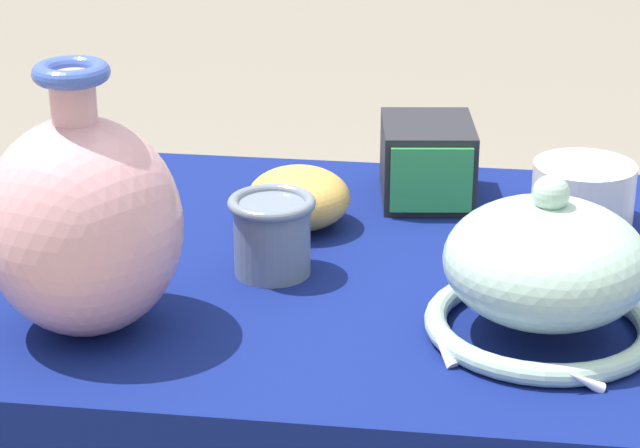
{
  "coord_description": "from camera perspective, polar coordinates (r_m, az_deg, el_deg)",
  "views": [
    {
      "loc": [
        0.13,
        -1.24,
        1.32
      ],
      "look_at": [
        -0.02,
        -0.12,
        0.86
      ],
      "focal_mm": 70.0,
      "sensor_mm": 36.0,
      "label": 1
    }
  ],
  "objects": [
    {
      "name": "vase_tall_bulbous",
      "position": [
        1.2,
        -10.78,
        0.02
      ],
      "size": [
        0.19,
        0.19,
        0.27
      ],
      "color": "#D19399",
      "rests_on": "display_table"
    },
    {
      "name": "vase_dome_bell",
      "position": [
        1.2,
        10.24,
        -2.26
      ],
      "size": [
        0.23,
        0.24,
        0.17
      ],
      "color": "#A8CCB7",
      "rests_on": "display_table"
    },
    {
      "name": "bowl_shallow_ochre",
      "position": [
        1.45,
        -0.99,
        1.2
      ],
      "size": [
        0.12,
        0.12,
        0.07
      ],
      "primitive_type": "ellipsoid",
      "color": "gold",
      "rests_on": "display_table"
    },
    {
      "name": "bowl_shallow_terracotta",
      "position": [
        1.47,
        -14.21,
        0.48
      ],
      "size": [
        0.14,
        0.14,
        0.05
      ],
      "primitive_type": "ellipsoid",
      "color": "#BC6642",
      "rests_on": "display_table"
    },
    {
      "name": "display_table",
      "position": [
        1.39,
        1.41,
        -5.73
      ],
      "size": [
        1.02,
        0.67,
        0.76
      ],
      "color": "olive",
      "rests_on": "ground_plane"
    },
    {
      "name": "mosaic_tile_box",
      "position": [
        1.53,
        4.93,
        2.87
      ],
      "size": [
        0.13,
        0.15,
        0.1
      ],
      "rotation": [
        0.0,
        0.0,
        0.13
      ],
      "color": "#232328",
      "rests_on": "display_table"
    },
    {
      "name": "cup_wide_slate",
      "position": [
        1.32,
        -2.21,
        -0.38
      ],
      "size": [
        0.09,
        0.09,
        0.09
      ],
      "color": "slate",
      "rests_on": "display_table"
    },
    {
      "name": "pot_squat_ivory",
      "position": [
        1.49,
        11.93,
        1.4
      ],
      "size": [
        0.12,
        0.12,
        0.07
      ],
      "primitive_type": "cylinder",
      "color": "white",
      "rests_on": "display_table"
    }
  ]
}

